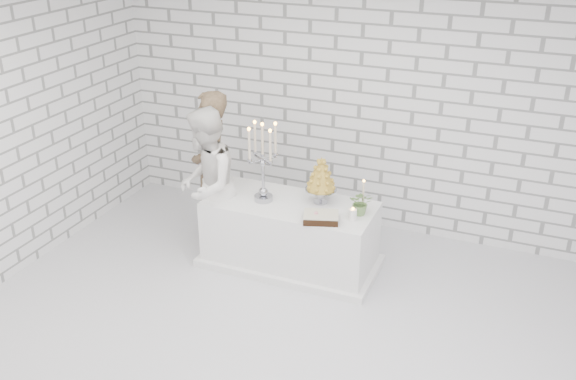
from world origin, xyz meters
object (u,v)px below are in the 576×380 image
(groom, at_px, (211,168))
(candelabra, at_px, (263,162))
(croquembouche, at_px, (321,180))
(cake_table, at_px, (290,234))
(bride, at_px, (206,186))

(groom, distance_m, candelabra, 0.85)
(candelabra, distance_m, croquembouche, 0.63)
(groom, bearing_deg, croquembouche, 71.53)
(candelabra, relative_size, croquembouche, 1.68)
(cake_table, relative_size, groom, 1.00)
(bride, distance_m, croquembouche, 1.25)
(candelabra, xyz_separation_m, croquembouche, (0.58, 0.18, -0.18))
(bride, height_order, candelabra, bride)
(cake_table, xyz_separation_m, bride, (-0.91, -0.17, 0.49))
(cake_table, distance_m, bride, 1.05)
(cake_table, height_order, candelabra, candelabra)
(croquembouche, bearing_deg, candelabra, -162.76)
(candelabra, height_order, croquembouche, candelabra)
(cake_table, relative_size, candelabra, 2.06)
(cake_table, distance_m, candelabra, 0.86)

